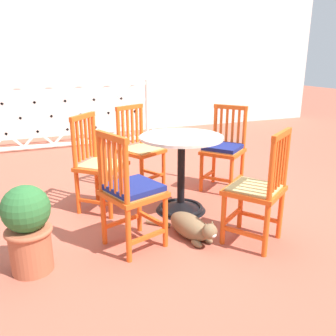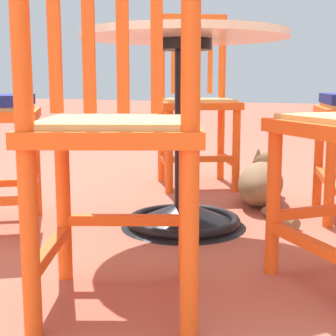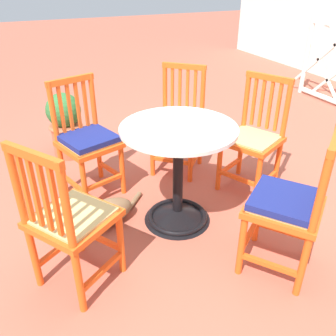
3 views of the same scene
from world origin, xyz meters
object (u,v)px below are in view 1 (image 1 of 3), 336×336
Objects in this scene: orange_chair_at_corner at (224,150)px; tabby_cat at (192,228)px; orange_chair_facing_out at (258,191)px; terracotta_planter at (28,227)px; orange_chair_tucked_in at (99,166)px; orange_chair_near_fence at (140,150)px; orange_chair_by_planter at (131,192)px; cafe_table at (181,182)px.

tabby_cat is (-0.81, -0.91, -0.35)m from orange_chair_at_corner.
orange_chair_facing_out is 1.68m from terracotta_planter.
terracotta_planter is at bearing -127.51° from orange_chair_tucked_in.
orange_chair_near_fence and orange_chair_tucked_in have the same top height.
terracotta_planter is (-0.74, -0.06, -0.12)m from orange_chair_by_planter.
orange_chair_at_corner is (0.67, 0.37, 0.16)m from cafe_table.
orange_chair_facing_out is at bearing -28.40° from tabby_cat.
tabby_cat is (0.55, -0.87, -0.34)m from orange_chair_tucked_in.
orange_chair_near_fence is at bearing 156.42° from orange_chair_at_corner.
cafe_table is 0.83× the size of orange_chair_by_planter.
orange_chair_by_planter is 1.00× the size of orange_chair_facing_out.
tabby_cat is at bearing -57.54° from orange_chair_tucked_in.
orange_chair_by_planter reaches higher than cafe_table.
orange_chair_by_planter is 0.75m from terracotta_planter.
orange_chair_tucked_in is at bearing -142.85° from orange_chair_near_fence.
orange_chair_tucked_in reaches higher than cafe_table.
terracotta_planter is at bearing 171.55° from orange_chair_facing_out.
orange_chair_facing_out is at bearing -69.18° from cafe_table.
orange_chair_by_planter is at bearing -147.00° from orange_chair_at_corner.
tabby_cat is (0.48, -0.07, -0.35)m from orange_chair_by_planter.
cafe_table reaches higher than terracotta_planter.
cafe_table is 1.12× the size of tabby_cat.
orange_chair_near_fence is 1.74m from terracotta_planter.
orange_chair_at_corner is at bearing 71.88° from orange_chair_facing_out.
orange_chair_near_fence is at bearing 91.13° from tabby_cat.
cafe_table is 0.80m from orange_chair_by_planter.
tabby_cat is 1.10× the size of terracotta_planter.
terracotta_planter reaches higher than tabby_cat.
orange_chair_at_corner and orange_chair_tucked_in have the same top height.
terracotta_planter is (-0.66, -0.86, -0.11)m from orange_chair_tucked_in.
orange_chair_by_planter is 1.00× the size of orange_chair_tucked_in.
orange_chair_by_planter is 1.00× the size of orange_chair_near_fence.
terracotta_planter is (-1.19, -1.26, -0.11)m from orange_chair_near_fence.
tabby_cat is at bearing -88.87° from orange_chair_near_fence.
orange_chair_facing_out is 1.49m from orange_chair_tucked_in.
orange_chair_by_planter is 0.81m from orange_chair_tucked_in.
orange_chair_facing_out is at bearing -72.90° from orange_chair_near_fence.
orange_chair_facing_out and orange_chair_near_fence have the same top height.
tabby_cat is (0.03, -1.27, -0.34)m from orange_chair_near_fence.
cafe_table is 0.84m from orange_chair_facing_out.
terracotta_planter is (-1.36, -0.53, 0.04)m from cafe_table.
terracotta_planter is at bearing -133.31° from orange_chair_near_fence.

